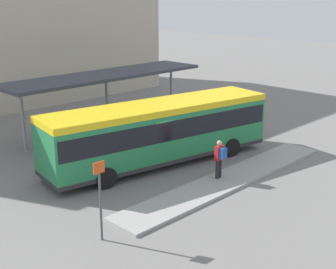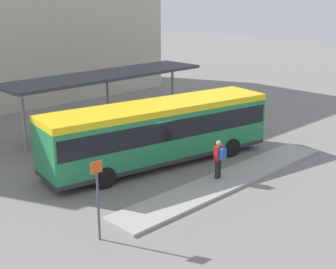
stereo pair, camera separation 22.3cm
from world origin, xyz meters
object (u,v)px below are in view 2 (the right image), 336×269
bicycle_white (239,113)px  platform_sign (98,197)px  bicycle_yellow (247,116)px  potted_planter_near_shelter (144,127)px  bicycle_orange (226,111)px  pedestrian_waiting (219,157)px  city_bus (160,129)px

bicycle_white → platform_sign: size_ratio=0.58×
bicycle_yellow → potted_planter_near_shelter: (-7.17, 1.89, 0.30)m
bicycle_orange → potted_planter_near_shelter: bearing=-81.6°
bicycle_yellow → bicycle_white: bearing=-14.0°
pedestrian_waiting → city_bus: bearing=4.0°
city_bus → bicycle_yellow: city_bus is taller
bicycle_yellow → platform_sign: size_ratio=0.63×
bicycle_yellow → bicycle_white: 0.89m
bicycle_yellow → potted_planter_near_shelter: 7.42m
city_bus → platform_sign: size_ratio=4.22×
pedestrian_waiting → bicycle_yellow: (9.03, 5.11, -0.73)m
platform_sign → city_bus: bearing=31.0°
potted_planter_near_shelter → pedestrian_waiting: bearing=-104.9°
city_bus → platform_sign: (-6.54, -3.93, -0.20)m
potted_planter_near_shelter → platform_sign: bearing=-139.4°
bicycle_white → potted_planter_near_shelter: size_ratio=1.26×
pedestrian_waiting → platform_sign: platform_sign is taller
pedestrian_waiting → potted_planter_near_shelter: pedestrian_waiting is taller
potted_planter_near_shelter → platform_sign: 11.53m
city_bus → platform_sign: city_bus is taller
city_bus → bicycle_white: 10.03m
bicycle_yellow → platform_sign: (-15.89, -5.60, 1.18)m
city_bus → potted_planter_near_shelter: 4.31m
bicycle_orange → bicycle_yellow: bearing=8.9°
pedestrian_waiting → potted_planter_near_shelter: size_ratio=1.34×
bicycle_orange → potted_planter_near_shelter: 7.20m
bicycle_white → bicycle_orange: 0.89m
city_bus → bicycle_orange: (9.38, 3.38, -1.37)m
bicycle_white → potted_planter_near_shelter: potted_planter_near_shelter is taller
bicycle_white → bicycle_yellow: bearing=-16.7°
bicycle_orange → potted_planter_near_shelter: potted_planter_near_shelter is taller
pedestrian_waiting → bicycle_white: size_ratio=1.06×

